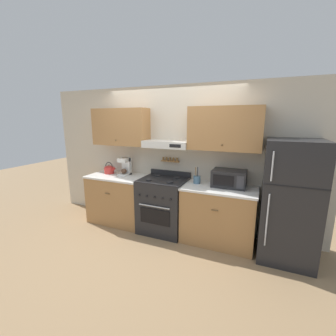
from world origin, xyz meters
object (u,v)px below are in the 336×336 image
(microwave, at_px, (229,178))
(utensil_crock, at_px, (197,179))
(coffee_maker, at_px, (125,166))
(refrigerator, at_px, (290,201))
(stove_range, at_px, (163,205))
(tea_kettle, at_px, (109,169))

(microwave, height_order, utensil_crock, utensil_crock)
(coffee_maker, xyz_separation_m, microwave, (1.95, -0.01, -0.03))
(refrigerator, distance_m, coffee_maker, 2.82)
(stove_range, bearing_deg, utensil_crock, 9.57)
(stove_range, distance_m, refrigerator, 1.98)
(microwave, bearing_deg, utensil_crock, -178.03)
(refrigerator, bearing_deg, microwave, 170.12)
(refrigerator, relative_size, utensil_crock, 6.12)
(refrigerator, bearing_deg, stove_range, 178.98)
(tea_kettle, xyz_separation_m, utensil_crock, (1.79, 0.00, -0.01))
(coffee_maker, relative_size, microwave, 0.64)
(coffee_maker, bearing_deg, microwave, -0.44)
(tea_kettle, bearing_deg, microwave, 0.44)
(refrigerator, distance_m, utensil_crock, 1.39)
(coffee_maker, bearing_deg, stove_range, -8.60)
(tea_kettle, height_order, microwave, microwave)
(microwave, bearing_deg, refrigerator, -9.88)
(stove_range, relative_size, coffee_maker, 3.15)
(coffee_maker, bearing_deg, refrigerator, -3.35)
(utensil_crock, bearing_deg, refrigerator, -5.46)
(microwave, relative_size, utensil_crock, 1.86)
(tea_kettle, distance_m, coffee_maker, 0.37)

